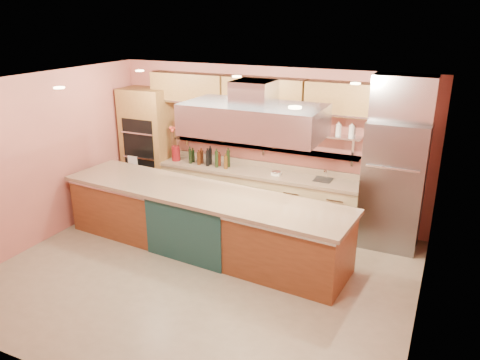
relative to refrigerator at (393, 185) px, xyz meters
The scene contains 21 objects.
floor 3.35m from the refrigerator, 137.68° to the right, with size 6.00×5.00×0.02m, color gray.
ceiling 3.63m from the refrigerator, 137.68° to the right, with size 6.00×5.00×0.02m, color black.
wall_back 2.40m from the refrigerator, behind, with size 6.00×0.04×2.80m, color #BE6959.
wall_front 5.21m from the refrigerator, 116.86° to the right, with size 6.00×0.04×2.80m, color #BE6959.
wall_left 5.77m from the refrigerator, 158.20° to the right, with size 0.04×5.00×2.80m, color #BE6959.
wall_right 2.26m from the refrigerator, 73.10° to the right, with size 0.04×5.00×2.80m, color #BE6959.
oven_stack 4.80m from the refrigerator, behind, with size 0.95×0.64×2.30m, color olive.
refrigerator is the anchor object (origin of this frame).
back_counter 2.47m from the refrigerator, behind, with size 3.84×0.64×0.93m, color tan.
wall_shelf_lower 2.43m from the refrigerator, behind, with size 3.60×0.26×0.03m, color silver.
wall_shelf_upper 2.50m from the refrigerator, behind, with size 3.60×0.26×0.03m, color silver.
upper_cabinets 2.69m from the refrigerator, behind, with size 4.60×0.36×0.55m, color olive.
range_hood 2.64m from the refrigerator, 141.59° to the right, with size 2.00×1.00×0.45m, color silver.
ceiling_downlights 3.50m from the refrigerator, 140.46° to the right, with size 4.00×2.80×0.02m, color #FFE5A5.
island 3.16m from the refrigerator, 151.95° to the right, with size 4.82×1.05×1.01m, color brown.
flower_vase 4.13m from the refrigerator, behind, with size 0.17×0.17×0.29m, color maroon.
oil_bottle_cluster 3.39m from the refrigerator, behind, with size 0.89×0.25×0.28m, color black.
kitchen_scale 2.02m from the refrigerator, behind, with size 0.16×0.12×0.09m, color white.
bar_faucet 1.14m from the refrigerator, behind, with size 0.03×0.03×0.20m, color white.
copper_kettle 3.61m from the refrigerator, behind, with size 0.16×0.16×0.13m, color #C56E2D.
green_canister 3.26m from the refrigerator, behind, with size 0.14×0.14×0.16m, color #0E451B.
Camera 1 is at (3.08, -5.34, 3.68)m, focal length 35.00 mm.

